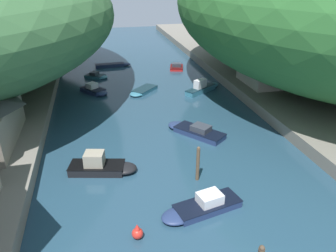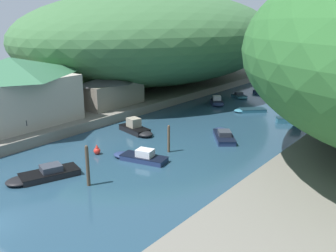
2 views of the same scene
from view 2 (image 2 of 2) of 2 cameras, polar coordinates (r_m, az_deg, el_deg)
water_surface at (r=48.26m, az=7.14°, el=-0.19°), size 130.00×130.00×0.00m
left_bank at (r=62.22m, az=-10.78°, el=4.01°), size 22.00×120.00×1.19m
hillside_left at (r=73.74m, az=-1.66°, el=13.36°), size 41.38×57.93×17.01m
waterfront_building at (r=47.47m, az=-22.53°, el=5.01°), size 8.80×15.05×8.00m
boathouse_shed at (r=54.92m, az=-8.91°, el=5.56°), size 5.60×10.04×4.51m
boat_small_dinghy at (r=63.97m, az=22.41°, el=3.10°), size 3.03×4.50×0.95m
boat_open_rowboat at (r=44.19m, az=8.42°, el=-1.34°), size 5.43×6.13×1.11m
boat_navy_launch at (r=56.82m, az=12.20°, el=2.36°), size 4.52×4.65×0.47m
boat_far_upstream at (r=70.23m, az=15.32°, el=4.86°), size 5.98×1.58×0.55m
boat_moored_right at (r=37.18m, az=-4.43°, el=-4.66°), size 5.98×2.96×1.23m
boat_mid_channel at (r=52.65m, az=19.50°, el=1.00°), size 5.88×4.49×1.80m
boat_white_cruiser at (r=45.55m, az=-4.79°, el=-0.45°), size 5.70×3.01×1.75m
boat_cabin_cruiser at (r=66.28m, az=10.91°, el=4.49°), size 3.78×3.30×0.88m
boat_yellow_tender at (r=60.57m, az=7.50°, el=3.64°), size 3.93×4.32×1.31m
boat_far_right_bank at (r=34.82m, az=-18.57°, el=-7.08°), size 4.04×6.60×1.11m
mooring_post_nearest at (r=31.91m, az=-12.15°, el=-5.91°), size 0.30×0.30×3.59m
mooring_post_middle at (r=38.84m, az=0.11°, el=-1.93°), size 0.27×0.27×2.94m
channel_buoy_near at (r=39.27m, az=-10.77°, el=-3.68°), size 0.70×0.70×1.06m
person_on_quay at (r=44.22m, az=-20.93°, el=0.18°), size 0.34×0.43×1.69m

